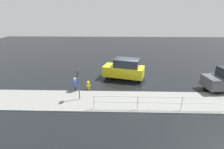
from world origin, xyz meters
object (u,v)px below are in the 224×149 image
Objects in this scene: fire_hydrant at (88,85)px; pedestrian at (75,84)px; sign_post at (78,80)px; moving_hatchback at (124,69)px.

fire_hydrant is 1.13m from pedestrian.
sign_post is at bearing 77.98° from fire_hydrant.
moving_hatchback is 4.17m from fire_hydrant.
fire_hydrant is at bearing 39.50° from moving_hatchback.
sign_post is (-0.66, 1.45, 0.90)m from pedestrian.
fire_hydrant is at bearing -162.12° from pedestrian.
fire_hydrant is (3.18, 2.62, -0.63)m from moving_hatchback.
sign_post is at bearing 51.07° from moving_hatchback.
pedestrian is 0.51× the size of sign_post.
moving_hatchback is at bearing -128.93° from sign_post.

